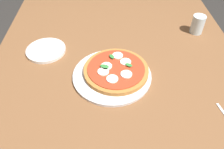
# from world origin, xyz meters

# --- Properties ---
(dining_table) EXTENTS (1.50, 1.11, 0.78)m
(dining_table) POSITION_xyz_m (0.00, 0.00, 0.69)
(dining_table) COLOR brown
(dining_table) RESTS_ON ground_plane
(serving_tray) EXTENTS (0.32, 0.32, 0.01)m
(serving_tray) POSITION_xyz_m (0.06, -0.03, 0.78)
(serving_tray) COLOR silver
(serving_tray) RESTS_ON dining_table
(pizza) EXTENTS (0.27, 0.27, 0.03)m
(pizza) POSITION_xyz_m (0.05, -0.01, 0.80)
(pizza) COLOR #B27033
(pizza) RESTS_ON serving_tray
(plate_white) EXTENTS (0.18, 0.18, 0.01)m
(plate_white) POSITION_xyz_m (-0.11, -0.33, 0.78)
(plate_white) COLOR white
(plate_white) RESTS_ON dining_table
(glass_cup) EXTENTS (0.06, 0.06, 0.09)m
(glass_cup) POSITION_xyz_m (-0.25, 0.41, 0.82)
(glass_cup) COLOR silver
(glass_cup) RESTS_ON dining_table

